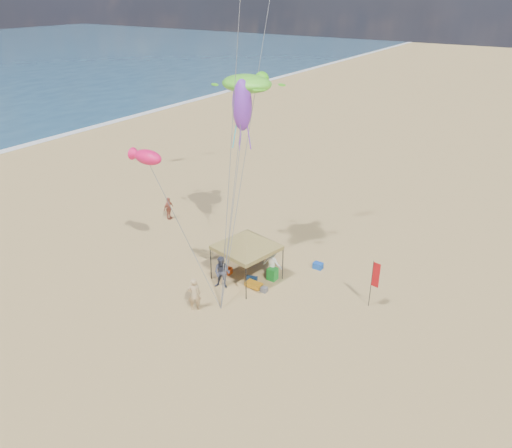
% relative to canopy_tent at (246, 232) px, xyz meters
% --- Properties ---
extents(ground, '(280.00, 280.00, 0.00)m').
position_rel_canopy_tent_xyz_m(ground, '(1.06, -3.66, -2.95)').
color(ground, tan).
rests_on(ground, ground).
extents(canopy_tent, '(5.63, 5.63, 3.55)m').
position_rel_canopy_tent_xyz_m(canopy_tent, '(0.00, 0.00, 0.00)').
color(canopy_tent, black).
rests_on(canopy_tent, ground).
extents(feather_flag, '(0.41, 0.08, 2.71)m').
position_rel_canopy_tent_xyz_m(feather_flag, '(6.92, 1.27, -1.13)').
color(feather_flag, black).
rests_on(feather_flag, ground).
extents(cooler_red, '(0.54, 0.38, 0.38)m').
position_rel_canopy_tent_xyz_m(cooler_red, '(-1.29, -0.15, -2.76)').
color(cooler_red, '#D14410').
rests_on(cooler_red, ground).
extents(cooler_blue, '(0.54, 0.38, 0.38)m').
position_rel_canopy_tent_xyz_m(cooler_blue, '(2.85, 3.22, -2.76)').
color(cooler_blue, '#164BB5').
rests_on(cooler_blue, ground).
extents(bag_navy, '(0.69, 0.54, 0.36)m').
position_rel_canopy_tent_xyz_m(bag_navy, '(0.40, -0.10, -2.77)').
color(bag_navy, '#0E213D').
rests_on(bag_navy, ground).
extents(bag_orange, '(0.54, 0.69, 0.36)m').
position_rel_canopy_tent_xyz_m(bag_orange, '(-1.48, 3.66, -2.77)').
color(bag_orange, '#FD400E').
rests_on(bag_orange, ground).
extents(chair_green, '(0.50, 0.50, 0.70)m').
position_rel_canopy_tent_xyz_m(chair_green, '(1.24, 0.74, -2.60)').
color(chair_green, '#188426').
rests_on(chair_green, ground).
extents(chair_yellow, '(0.50, 0.50, 0.70)m').
position_rel_canopy_tent_xyz_m(chair_yellow, '(-1.72, 1.81, -2.60)').
color(chair_yellow, gold).
rests_on(chair_yellow, ground).
extents(crate_grey, '(0.34, 0.30, 0.28)m').
position_rel_canopy_tent_xyz_m(crate_grey, '(1.52, -0.58, -2.81)').
color(crate_grey, slate).
rests_on(crate_grey, ground).
extents(beach_cart, '(0.90, 0.50, 0.24)m').
position_rel_canopy_tent_xyz_m(beach_cart, '(0.85, -0.57, -2.75)').
color(beach_cart, orange).
rests_on(beach_cart, ground).
extents(person_near_a, '(0.79, 0.78, 1.84)m').
position_rel_canopy_tent_xyz_m(person_near_a, '(-0.57, -3.88, -2.03)').
color(person_near_a, tan).
rests_on(person_near_a, ground).
extents(person_near_b, '(1.10, 0.97, 1.89)m').
position_rel_canopy_tent_xyz_m(person_near_b, '(-0.61, -1.48, -2.01)').
color(person_near_b, '#3B3E50').
rests_on(person_near_b, ground).
extents(person_near_c, '(1.21, 0.74, 1.81)m').
position_rel_canopy_tent_xyz_m(person_near_c, '(1.05, 1.02, -2.05)').
color(person_near_c, silver).
rests_on(person_near_c, ground).
extents(person_far_a, '(0.45, 0.98, 1.64)m').
position_rel_canopy_tent_xyz_m(person_far_a, '(-9.12, 3.50, -2.13)').
color(person_far_a, '#A75540').
rests_on(person_far_a, ground).
extents(turtle_kite, '(3.44, 3.09, 0.95)m').
position_rel_canopy_tent_xyz_m(turtle_kite, '(-1.73, 2.65, 7.31)').
color(turtle_kite, '#61E831').
rests_on(turtle_kite, ground).
extents(fish_kite, '(1.97, 1.44, 0.79)m').
position_rel_canopy_tent_xyz_m(fish_kite, '(-4.83, -2.05, 3.93)').
color(fish_kite, '#FF145A').
rests_on(fish_kite, ground).
extents(squid_kite, '(1.37, 1.37, 2.73)m').
position_rel_canopy_tent_xyz_m(squid_kite, '(-1.44, 1.77, 6.35)').
color(squid_kite, purple).
rests_on(squid_kite, ground).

